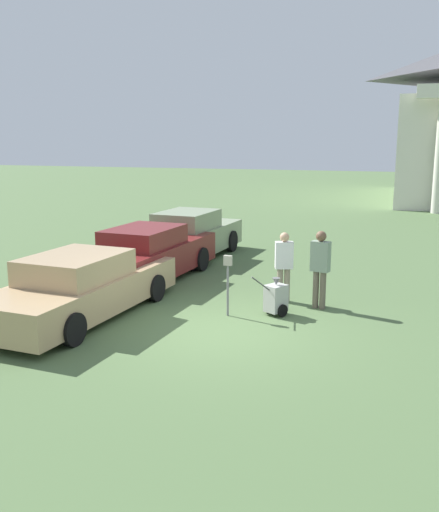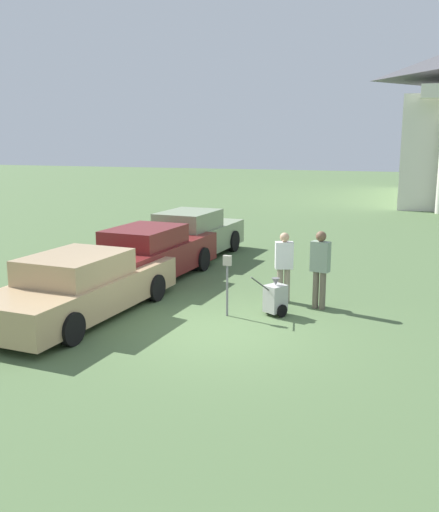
% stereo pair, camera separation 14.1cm
% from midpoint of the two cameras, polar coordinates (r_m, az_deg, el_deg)
% --- Properties ---
extents(ground_plane, '(120.00, 120.00, 0.00)m').
position_cam_midpoint_polar(ground_plane, '(11.72, 0.17, -7.49)').
color(ground_plane, '#4C663D').
extents(parked_car_tan, '(2.31, 5.39, 1.42)m').
position_cam_midpoint_polar(parked_car_tan, '(12.84, -13.38, -3.05)').
color(parked_car_tan, tan).
rests_on(parked_car_tan, ground_plane).
extents(parked_car_maroon, '(2.20, 5.40, 1.51)m').
position_cam_midpoint_polar(parked_car_maroon, '(15.69, -6.89, 0.05)').
color(parked_car_maroon, maroon).
rests_on(parked_car_maroon, ground_plane).
extents(parked_car_sage, '(2.17, 5.20, 1.56)m').
position_cam_midpoint_polar(parked_car_sage, '(18.54, -2.66, 1.97)').
color(parked_car_sage, gray).
rests_on(parked_car_sage, ground_plane).
extents(parking_meter, '(0.18, 0.09, 1.36)m').
position_cam_midpoint_polar(parking_meter, '(12.43, 1.10, -1.81)').
color(parking_meter, slate).
rests_on(parking_meter, ground_plane).
extents(person_worker, '(0.47, 0.35, 1.68)m').
position_cam_midpoint_polar(person_worker, '(13.61, 6.76, -0.68)').
color(person_worker, gray).
rests_on(person_worker, ground_plane).
extents(person_supervisor, '(0.46, 0.32, 1.81)m').
position_cam_midpoint_polar(person_supervisor, '(13.15, 10.33, -0.85)').
color(person_supervisor, '#665B4C').
rests_on(person_supervisor, ground_plane).
extents(equipment_cart, '(0.67, 0.95, 1.00)m').
position_cam_midpoint_polar(equipment_cart, '(12.69, 5.92, -4.22)').
color(equipment_cart, '#B2B2AD').
rests_on(equipment_cart, ground_plane).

